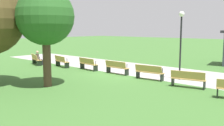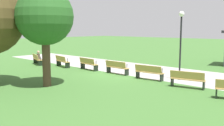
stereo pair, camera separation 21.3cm
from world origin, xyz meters
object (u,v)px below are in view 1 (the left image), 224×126
object	(u,v)px
bench_1	(61,61)
bench_3	(117,67)
bench_2	(88,64)
tree_3	(45,17)
bench_5	(188,79)
lamp_post	(181,32)
person_seated	(39,57)
bench_4	(149,72)
bench_0	(36,59)

from	to	relation	value
bench_1	bench_3	xyz separation A→B (m)	(5.30, 0.54, 0.00)
bench_1	bench_2	distance (m)	2.67
tree_3	bench_2	bearing A→B (deg)	114.48
bench_1	bench_5	world-z (taller)	same
lamp_post	person_seated	bearing A→B (deg)	-168.80
bench_1	bench_4	distance (m)	7.98
bench_2	tree_3	distance (m)	6.33
bench_5	lamp_post	distance (m)	3.16
bench_3	tree_3	world-z (taller)	tree_3
bench_4	person_seated	xyz separation A→B (m)	(-10.25, -1.01, 0.16)
bench_0	tree_3	distance (m)	9.03
bench_1	tree_3	bearing A→B (deg)	-31.49
bench_1	person_seated	xyz separation A→B (m)	(-2.28, -0.61, 0.16)
bench_3	bench_5	size ratio (longest dim) A/B	0.97
bench_0	lamp_post	distance (m)	12.31
bench_0	bench_2	xyz separation A→B (m)	(5.22, 1.07, 0.00)
tree_3	bench_1	bearing A→B (deg)	136.90
bench_3	bench_2	bearing A→B (deg)	-177.11
bench_2	bench_1	bearing A→B (deg)	-165.53
bench_4	person_seated	size ratio (longest dim) A/B	1.47
bench_5	tree_3	bearing A→B (deg)	-152.67
bench_0	tree_3	xyz separation A→B (m)	(7.50, -3.93, 3.14)
bench_3	tree_3	size ratio (longest dim) A/B	0.34
bench_1	bench_2	xyz separation A→B (m)	(2.64, 0.40, 0.00)
bench_1	lamp_post	xyz separation A→B (m)	(9.27, 1.68, 2.33)
bench_2	lamp_post	xyz separation A→B (m)	(6.64, 1.28, 2.33)
person_seated	bench_2	bearing A→B (deg)	29.04
bench_3	person_seated	xyz separation A→B (m)	(-7.59, -1.15, 0.16)
bench_4	person_seated	bearing A→B (deg)	179.83
person_seated	lamp_post	xyz separation A→B (m)	(11.56, 2.29, 2.16)
bench_1	bench_4	size ratio (longest dim) A/B	1.01
bench_1	bench_2	size ratio (longest dim) A/B	1.01
bench_2	lamp_post	world-z (taller)	lamp_post
bench_1	bench_4	world-z (taller)	same
bench_2	bench_3	xyz separation A→B (m)	(2.66, 0.13, 0.00)
tree_3	bench_0	bearing A→B (deg)	152.32
bench_0	tree_3	size ratio (longest dim) A/B	0.35
bench_2	bench_0	bearing A→B (deg)	-162.64
bench_2	bench_5	distance (m)	7.98
person_seated	tree_3	distance (m)	8.75
bench_1	bench_2	bearing A→B (deg)	20.28
person_seated	lamp_post	size ratio (longest dim) A/B	0.30
bench_5	person_seated	bearing A→B (deg)	171.10
tree_3	lamp_post	distance (m)	7.69
bench_0	bench_2	distance (m)	5.33
bench_4	lamp_post	bearing A→B (deg)	38.49
bench_2	tree_3	xyz separation A→B (m)	(2.28, -5.00, 3.14)
bench_3	tree_3	bearing A→B (deg)	-94.32
bench_4	person_seated	world-z (taller)	person_seated
bench_1	bench_5	bearing A→B (deg)	11.61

